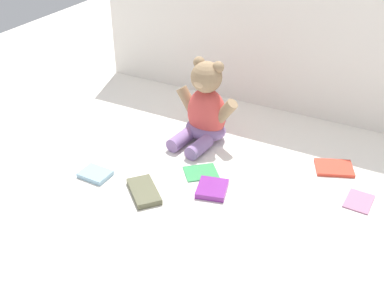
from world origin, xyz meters
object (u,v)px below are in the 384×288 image
book_case_0 (212,115)px  book_case_1 (144,191)px  book_case_3 (201,172)px  book_case_5 (95,174)px  book_case_2 (334,168)px  book_case_6 (359,201)px  teddy_bear (205,111)px  book_case_4 (212,189)px

book_case_0 → book_case_1: (0.03, -0.53, -0.00)m
book_case_1 → book_case_3: book_case_1 is taller
book_case_3 → book_case_5: book_case_5 is taller
book_case_1 → book_case_3: (0.10, 0.18, -0.00)m
book_case_0 → book_case_3: (0.13, -0.35, -0.01)m
book_case_2 → book_case_6: 0.17m
teddy_bear → book_case_1: 0.39m
book_case_3 → book_case_4: (0.07, -0.07, 0.00)m
book_case_2 → book_case_0: bearing=-127.3°
book_case_4 → book_case_5: (-0.36, -0.10, -0.00)m
book_case_2 → book_case_3: size_ratio=1.14×
book_case_3 → book_case_6: same height
teddy_bear → book_case_5: (-0.20, -0.37, -0.10)m
book_case_1 → book_case_2: (0.47, 0.40, -0.00)m
teddy_bear → book_case_1: size_ratio=2.12×
teddy_bear → book_case_3: (0.09, -0.20, -0.11)m
book_case_3 → book_case_5: (-0.29, -0.17, 0.00)m
book_case_1 → book_case_5: size_ratio=1.49×
book_case_3 → teddy_bear: bearing=163.2°
book_case_1 → book_case_6: (0.58, 0.26, -0.00)m
book_case_5 → book_case_1: bearing=90.2°
teddy_bear → book_case_3: bearing=-60.0°
teddy_bear → book_case_6: (0.56, -0.11, -0.10)m
teddy_bear → book_case_4: teddy_bear is taller
book_case_1 → book_case_2: size_ratio=1.18×
teddy_bear → book_case_6: 0.58m
book_case_0 → book_case_1: 0.53m
book_case_4 → teddy_bear: bearing=106.0°
book_case_4 → book_case_5: book_case_4 is taller
book_case_4 → book_case_1: bearing=-163.3°
teddy_bear → book_case_2: size_ratio=2.50×
book_case_5 → book_case_2: bearing=122.3°
book_case_6 → teddy_bear: bearing=171.0°
teddy_bear → book_case_5: teddy_bear is taller
book_case_0 → book_case_1: size_ratio=0.78×
teddy_bear → book_case_2: (0.46, 0.02, -0.10)m
book_case_2 → book_case_3: bearing=-81.6°
book_case_1 → book_case_5: (-0.18, 0.00, -0.00)m
book_case_0 → book_case_5: size_ratio=1.16×
teddy_bear → book_case_0: bearing=112.8°
book_case_0 → book_case_2: book_case_0 is taller
book_case_0 → book_case_3: bearing=59.1°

